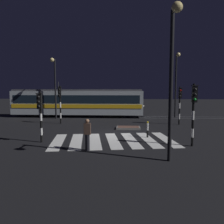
{
  "coord_description": "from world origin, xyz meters",
  "views": [
    {
      "loc": [
        0.88,
        -16.65,
        3.29
      ],
      "look_at": [
        -0.35,
        2.4,
        1.4
      ],
      "focal_mm": 37.35,
      "sensor_mm": 36.0,
      "label": 1
    }
  ],
  "objects_px": {
    "traffic_light_corner_near_right": "(194,105)",
    "tram": "(78,102)",
    "street_lamp_near_kerb": "(173,65)",
    "bollard_island_edge": "(148,129)",
    "traffic_light_corner_far_right": "(180,100)",
    "street_lamp_trackside_left": "(54,81)",
    "traffic_light_corner_far_left": "(60,99)",
    "pedestrian_waiting_at_kerb": "(87,134)",
    "street_lamp_trackside_right": "(176,78)",
    "traffic_light_corner_near_left": "(40,109)"
  },
  "relations": [
    {
      "from": "traffic_light_corner_near_right",
      "to": "tram",
      "type": "distance_m",
      "value": 16.75
    },
    {
      "from": "street_lamp_near_kerb",
      "to": "bollard_island_edge",
      "type": "height_order",
      "value": "street_lamp_near_kerb"
    },
    {
      "from": "traffic_light_corner_far_right",
      "to": "street_lamp_trackside_left",
      "type": "xyz_separation_m",
      "value": [
        -12.71,
        3.3,
        1.89
      ]
    },
    {
      "from": "traffic_light_corner_far_left",
      "to": "street_lamp_near_kerb",
      "type": "relative_size",
      "value": 0.53
    },
    {
      "from": "street_lamp_near_kerb",
      "to": "street_lamp_trackside_left",
      "type": "relative_size",
      "value": 1.03
    },
    {
      "from": "traffic_light_corner_near_right",
      "to": "pedestrian_waiting_at_kerb",
      "type": "distance_m",
      "value": 6.18
    },
    {
      "from": "street_lamp_near_kerb",
      "to": "pedestrian_waiting_at_kerb",
      "type": "distance_m",
      "value": 5.6
    },
    {
      "from": "tram",
      "to": "pedestrian_waiting_at_kerb",
      "type": "xyz_separation_m",
      "value": [
        3.71,
        -14.99,
        -0.87
      ]
    },
    {
      "from": "pedestrian_waiting_at_kerb",
      "to": "traffic_light_corner_far_right",
      "type": "bearing_deg",
      "value": 54.07
    },
    {
      "from": "traffic_light_corner_near_right",
      "to": "street_lamp_trackside_right",
      "type": "height_order",
      "value": "street_lamp_trackside_right"
    },
    {
      "from": "traffic_light_corner_near_left",
      "to": "street_lamp_trackside_left",
      "type": "xyz_separation_m",
      "value": [
        -2.61,
        11.22,
        2.14
      ]
    },
    {
      "from": "tram",
      "to": "pedestrian_waiting_at_kerb",
      "type": "bearing_deg",
      "value": -76.1
    },
    {
      "from": "traffic_light_corner_far_right",
      "to": "street_lamp_trackside_right",
      "type": "relative_size",
      "value": 0.49
    },
    {
      "from": "traffic_light_corner_far_left",
      "to": "traffic_light_corner_near_right",
      "type": "bearing_deg",
      "value": -38.99
    },
    {
      "from": "traffic_light_corner_far_left",
      "to": "traffic_light_corner_near_right",
      "type": "distance_m",
      "value": 12.95
    },
    {
      "from": "street_lamp_trackside_right",
      "to": "traffic_light_corner_near_right",
      "type": "bearing_deg",
      "value": -97.31
    },
    {
      "from": "traffic_light_corner_near_right",
      "to": "bollard_island_edge",
      "type": "xyz_separation_m",
      "value": [
        -2.36,
        2.31,
        -1.81
      ]
    },
    {
      "from": "traffic_light_corner_near_right",
      "to": "pedestrian_waiting_at_kerb",
      "type": "relative_size",
      "value": 2.1
    },
    {
      "from": "traffic_light_corner_near_left",
      "to": "bollard_island_edge",
      "type": "bearing_deg",
      "value": 16.05
    },
    {
      "from": "traffic_light_corner_near_left",
      "to": "traffic_light_corner_near_right",
      "type": "xyz_separation_m",
      "value": [
        9.03,
        -0.39,
        0.3
      ]
    },
    {
      "from": "street_lamp_near_kerb",
      "to": "bollard_island_edge",
      "type": "bearing_deg",
      "value": 95.79
    },
    {
      "from": "tram",
      "to": "bollard_island_edge",
      "type": "relative_size",
      "value": 13.86
    },
    {
      "from": "pedestrian_waiting_at_kerb",
      "to": "traffic_light_corner_near_right",
      "type": "bearing_deg",
      "value": 12.09
    },
    {
      "from": "traffic_light_corner_near_left",
      "to": "tram",
      "type": "bearing_deg",
      "value": 92.33
    },
    {
      "from": "traffic_light_corner_far_left",
      "to": "pedestrian_waiting_at_kerb",
      "type": "xyz_separation_m",
      "value": [
        4.2,
        -9.41,
        -1.49
      ]
    },
    {
      "from": "street_lamp_trackside_left",
      "to": "traffic_light_corner_far_right",
      "type": "bearing_deg",
      "value": -14.53
    },
    {
      "from": "street_lamp_trackside_left",
      "to": "street_lamp_trackside_right",
      "type": "relative_size",
      "value": 0.91
    },
    {
      "from": "traffic_light_corner_near_left",
      "to": "street_lamp_near_kerb",
      "type": "distance_m",
      "value": 8.31
    },
    {
      "from": "traffic_light_corner_far_right",
      "to": "street_lamp_trackside_right",
      "type": "height_order",
      "value": "street_lamp_trackside_right"
    },
    {
      "from": "street_lamp_near_kerb",
      "to": "street_lamp_trackside_left",
      "type": "distance_m",
      "value": 17.67
    },
    {
      "from": "street_lamp_trackside_right",
      "to": "street_lamp_near_kerb",
      "type": "bearing_deg",
      "value": -102.25
    },
    {
      "from": "street_lamp_trackside_right",
      "to": "traffic_light_corner_near_left",
      "type": "bearing_deg",
      "value": -130.39
    },
    {
      "from": "traffic_light_corner_near_right",
      "to": "street_lamp_near_kerb",
      "type": "xyz_separation_m",
      "value": [
        -1.82,
        -3.07,
        1.93
      ]
    },
    {
      "from": "traffic_light_corner_near_right",
      "to": "traffic_light_corner_far_right",
      "type": "bearing_deg",
      "value": 82.67
    },
    {
      "from": "traffic_light_corner_far_right",
      "to": "traffic_light_corner_near_right",
      "type": "height_order",
      "value": "traffic_light_corner_near_right"
    },
    {
      "from": "tram",
      "to": "street_lamp_trackside_left",
      "type": "bearing_deg",
      "value": -134.29
    },
    {
      "from": "street_lamp_trackside_left",
      "to": "bollard_island_edge",
      "type": "bearing_deg",
      "value": -45.06
    },
    {
      "from": "street_lamp_near_kerb",
      "to": "street_lamp_trackside_right",
      "type": "bearing_deg",
      "value": 77.75
    },
    {
      "from": "traffic_light_corner_far_right",
      "to": "street_lamp_trackside_right",
      "type": "xyz_separation_m",
      "value": [
        0.59,
        4.66,
        2.23
      ]
    },
    {
      "from": "traffic_light_corner_far_right",
      "to": "tram",
      "type": "distance_m",
      "value": 11.96
    },
    {
      "from": "traffic_light_corner_far_right",
      "to": "tram",
      "type": "bearing_deg",
      "value": 153.04
    },
    {
      "from": "traffic_light_corner_far_right",
      "to": "street_lamp_near_kerb",
      "type": "relative_size",
      "value": 0.52
    },
    {
      "from": "traffic_light_corner_near_left",
      "to": "traffic_light_corner_near_right",
      "type": "bearing_deg",
      "value": -2.49
    },
    {
      "from": "traffic_light_corner_far_left",
      "to": "bollard_island_edge",
      "type": "bearing_deg",
      "value": -37.16
    },
    {
      "from": "traffic_light_corner_far_left",
      "to": "traffic_light_corner_near_right",
      "type": "height_order",
      "value": "same"
    },
    {
      "from": "traffic_light_corner_far_right",
      "to": "traffic_light_corner_far_left",
      "type": "bearing_deg",
      "value": -179.15
    },
    {
      "from": "traffic_light_corner_near_left",
      "to": "traffic_light_corner_far_right",
      "type": "bearing_deg",
      "value": 38.1
    },
    {
      "from": "street_lamp_trackside_right",
      "to": "pedestrian_waiting_at_kerb",
      "type": "bearing_deg",
      "value": -117.9
    },
    {
      "from": "street_lamp_near_kerb",
      "to": "bollard_island_edge",
      "type": "distance_m",
      "value": 6.58
    },
    {
      "from": "traffic_light_corner_far_right",
      "to": "street_lamp_trackside_right",
      "type": "bearing_deg",
      "value": 82.72
    }
  ]
}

